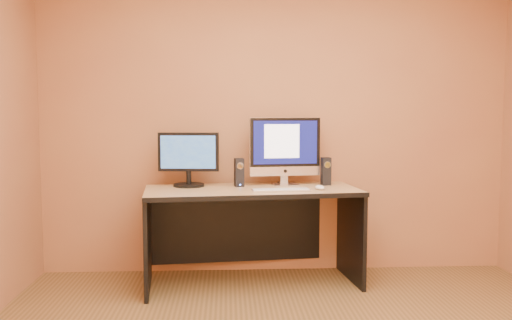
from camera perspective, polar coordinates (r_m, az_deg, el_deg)
The scene contains 10 objects.
walls at distance 2.67m, azimuth 6.02°, elevation 3.48°, with size 4.00×4.00×2.60m, color #9F6940, non-canonical shape.
desk at distance 4.35m, azimuth -0.42°, elevation -8.07°, with size 1.67×0.73×0.77m, color tan, non-canonical shape.
imac at distance 4.45m, azimuth 3.14°, elevation 0.99°, with size 0.59×0.22×0.57m, color #B9BABE, non-canonical shape.
second_monitor at distance 4.42m, azimuth -7.11°, elevation 0.05°, with size 0.50×0.25×0.44m, color black, non-canonical shape.
speaker_left at distance 4.39m, azimuth -1.79°, elevation -1.32°, with size 0.07×0.08×0.23m, color black, non-canonical shape.
speaker_right at distance 4.51m, azimuth 7.37°, elevation -1.18°, with size 0.07×0.08×0.23m, color black, non-canonical shape.
keyboard at distance 4.14m, azimuth 2.65°, elevation -3.17°, with size 0.45×0.12×0.02m, color silver.
mouse at distance 4.24m, azimuth 6.74°, elevation -2.88°, with size 0.06×0.11×0.04m, color white.
cable_a at distance 4.61m, azimuth 3.55°, elevation -2.42°, with size 0.01×0.01×0.23m, color black.
cable_b at distance 4.62m, azimuth 2.36°, elevation -2.38°, with size 0.01×0.01×0.19m, color black.
Camera 1 is at (-0.42, -2.64, 1.37)m, focal length 38.00 mm.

